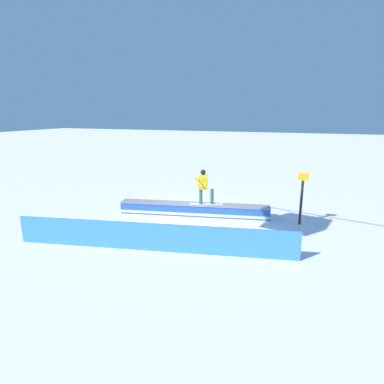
{
  "coord_description": "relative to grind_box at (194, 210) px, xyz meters",
  "views": [
    {
      "loc": [
        -4.54,
        12.54,
        4.35
      ],
      "look_at": [
        -0.26,
        0.95,
        1.27
      ],
      "focal_mm": 30.17,
      "sensor_mm": 36.0,
      "label": 1
    }
  ],
  "objects": [
    {
      "name": "ground_plane",
      "position": [
        0.0,
        0.0,
        -0.24
      ],
      "size": [
        120.0,
        120.0,
        0.0
      ],
      "primitive_type": "plane",
      "color": "white"
    },
    {
      "name": "grind_box",
      "position": [
        0.0,
        0.0,
        0.0
      ],
      "size": [
        6.43,
        1.86,
        0.52
      ],
      "color": "blue",
      "rests_on": "ground_plane"
    },
    {
      "name": "snowboarder",
      "position": [
        -0.42,
        -0.06,
        1.1
      ],
      "size": [
        1.43,
        0.77,
        1.5
      ],
      "color": "silver",
      "rests_on": "grind_box"
    },
    {
      "name": "safety_fence",
      "position": [
        0.0,
        3.94,
        0.23
      ],
      "size": [
        9.02,
        1.82,
        0.92
      ],
      "primitive_type": "cube",
      "rotation": [
        0.0,
        0.0,
        0.19
      ],
      "color": "#3B89DD",
      "rests_on": "ground_plane"
    },
    {
      "name": "trail_marker",
      "position": [
        -4.35,
        -0.37,
        0.87
      ],
      "size": [
        0.4,
        0.1,
        2.08
      ],
      "color": "#262628",
      "rests_on": "ground_plane"
    }
  ]
}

